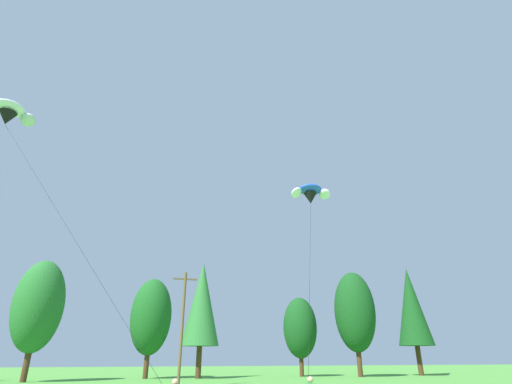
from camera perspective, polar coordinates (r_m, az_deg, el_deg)
name	(u,v)px	position (r m, az deg, el deg)	size (l,w,h in m)	color
treeline_tree_c	(38,306)	(49.81, -28.91, -14.15)	(5.11, 5.11, 12.27)	#472D19
treeline_tree_d	(151,316)	(52.26, -14.91, -16.96)	(4.89, 4.89, 11.45)	#472D19
treeline_tree_e	(202,303)	(51.76, -7.84, -15.61)	(4.61, 4.61, 13.66)	#472D19
treeline_tree_f	(300,328)	(56.35, 6.37, -18.87)	(4.47, 4.47, 9.89)	#472D19
treeline_tree_g	(355,311)	(56.81, 14.06, -16.39)	(5.35, 5.35, 13.16)	#472D19
treeline_tree_h	(411,306)	(63.47, 21.52, -15.09)	(4.80, 4.80, 14.53)	#472D19
utility_pole	(182,324)	(37.26, -10.60, -18.20)	(2.20, 0.26, 9.56)	brown
parafoil_kite_high_white	(9,113)	(32.46, -32.12, 9.68)	(13.17, 13.19, 17.54)	white
parafoil_kite_mid_blue_white	(310,194)	(28.63, 7.87, -0.22)	(6.17, 10.02, 12.74)	blue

